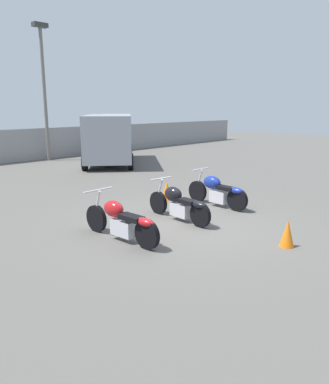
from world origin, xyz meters
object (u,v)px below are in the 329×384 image
Objects in this scene: motorcycle_slot_0 at (121,221)px; traffic_cone_far at (167,191)px; motorcycle_slot_2 at (217,191)px; parked_van at (109,137)px; light_pole_left at (44,80)px; traffic_cone_near at (287,233)px; motorcycle_slot_1 at (179,203)px.

motorcycle_slot_0 is 4.04× the size of traffic_cone_far.
motorcycle_slot_2 is at bearing 1.47° from motorcycle_slot_0.
motorcycle_slot_2 is 0.37× the size of parked_van.
traffic_cone_near is (-3.08, -14.12, -3.62)m from light_pole_left.
light_pole_left reaches higher than traffic_cone_far.
light_pole_left is 3.29× the size of motorcycle_slot_2.
parked_van is (1.52, -2.99, -2.63)m from light_pole_left.
motorcycle_slot_1 is at bearing -128.97° from traffic_cone_far.
parked_van is at bearing 73.62° from motorcycle_slot_2.
motorcycle_slot_2 is 3.15m from traffic_cone_near.
traffic_cone_near is (-1.55, -2.74, -0.17)m from motorcycle_slot_2.
motorcycle_slot_0 reaches higher than motorcycle_slot_1.
motorcycle_slot_0 is 1.08× the size of motorcycle_slot_2.
motorcycle_slot_2 is 8.97m from parked_van.
parked_van reaches higher than motorcycle_slot_0.
parked_van reaches higher than traffic_cone_far.
motorcycle_slot_0 is at bearing -86.24° from parked_van.
motorcycle_slot_0 is at bearing -113.53° from light_pole_left.
traffic_cone_far is at bearing -75.30° from parked_van.
traffic_cone_near is 1.01× the size of traffic_cone_far.
motorcycle_slot_0 is 3.24m from traffic_cone_near.
light_pole_left is at bearing 79.00° from traffic_cone_far.
motorcycle_slot_2 is at bearing -75.13° from traffic_cone_far.
light_pole_left is 3.21× the size of motorcycle_slot_1.
motorcycle_slot_2 reaches higher than motorcycle_slot_0.
motorcycle_slot_0 reaches higher than traffic_cone_near.
traffic_cone_far is at bearing 56.62° from motorcycle_slot_1.
light_pole_left is 12.25× the size of traffic_cone_near.
traffic_cone_near is at bearing -115.94° from motorcycle_slot_2.
light_pole_left is 4.26m from parked_van.
motorcycle_slot_0 is at bearing 126.87° from traffic_cone_near.
parked_van is 7.78m from traffic_cone_far.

